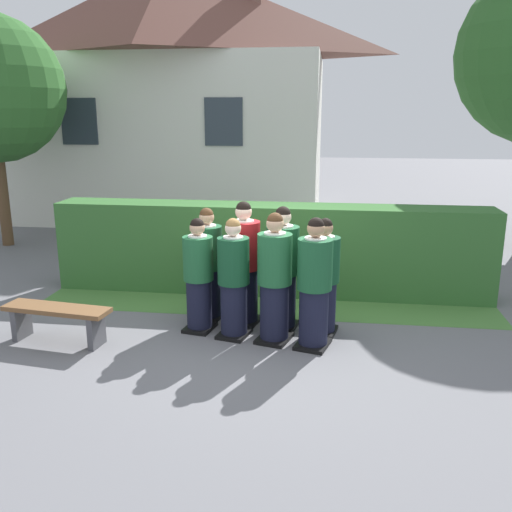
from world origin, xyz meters
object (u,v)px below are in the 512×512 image
student_in_red_blazer (244,266)px  student_rear_row_3 (324,280)px  student_front_row_2 (275,281)px  student_rear_row_2 (282,272)px  student_rear_row_0 (208,267)px  student_front_row_1 (234,281)px  wooden_bench (57,316)px  student_front_row_3 (314,287)px  student_front_row_0 (199,278)px

student_in_red_blazer → student_rear_row_3: size_ratio=1.10×
student_front_row_2 → student_in_red_blazer: student_in_red_blazer is taller
student_rear_row_2 → student_rear_row_0: bearing=167.5°
student_front_row_1 → wooden_bench: 2.30m
student_front_row_2 → student_rear_row_2: size_ratio=1.00×
student_rear_row_2 → student_in_red_blazer: bearing=166.6°
student_front_row_1 → student_rear_row_0: size_ratio=0.99×
student_rear_row_0 → student_in_red_blazer: student_in_red_blazer is taller
student_front_row_2 → wooden_bench: bearing=-171.1°
student_rear_row_2 → wooden_bench: student_rear_row_2 is taller
student_front_row_1 → student_rear_row_3: bearing=12.7°
student_rear_row_0 → student_rear_row_2: (1.08, -0.24, 0.04)m
student_front_row_2 → student_rear_row_3: size_ratio=1.07×
student_in_red_blazer → student_rear_row_2: bearing=-13.4°
student_front_row_1 → student_front_row_2: 0.55m
student_front_row_1 → student_rear_row_2: (0.60, 0.35, 0.05)m
student_front_row_3 → student_in_red_blazer: student_in_red_blazer is taller
student_in_red_blazer → wooden_bench: (-2.26, -0.99, -0.47)m
student_front_row_1 → student_front_row_0: bearing=163.3°
student_front_row_1 → student_rear_row_2: size_ratio=0.94×
student_rear_row_0 → student_front_row_0: bearing=-93.4°
student_front_row_0 → student_front_row_1: size_ratio=0.97×
student_front_row_0 → student_rear_row_2: student_rear_row_2 is taller
student_front_row_3 → student_rear_row_0: (-1.52, 0.79, -0.03)m
student_front_row_0 → student_in_red_blazer: bearing=30.6°
student_front_row_0 → student_rear_row_3: student_rear_row_3 is taller
student_front_row_2 → student_rear_row_0: bearing=146.5°
student_front_row_2 → student_rear_row_2: 0.44m
student_rear_row_0 → wooden_bench: (-1.73, -1.10, -0.41)m
student_rear_row_2 → wooden_bench: size_ratio=1.18×
student_front_row_0 → student_rear_row_2: size_ratio=0.91×
student_front_row_2 → wooden_bench: student_front_row_2 is taller
student_front_row_2 → wooden_bench: size_ratio=1.17×
student_in_red_blazer → student_front_row_2: bearing=-49.4°
student_in_red_blazer → student_rear_row_3: (1.10, -0.22, -0.08)m
student_front_row_0 → wooden_bench: size_ratio=1.08×
wooden_bench → student_rear_row_0: bearing=32.6°
student_front_row_0 → student_rear_row_2: 1.13m
student_front_row_0 → student_rear_row_3: 1.66m
student_front_row_1 → student_rear_row_0: (-0.48, 0.59, 0.01)m
student_rear_row_2 → student_rear_row_3: bearing=-9.7°
student_rear_row_3 → student_rear_row_0: bearing=168.5°
student_rear_row_3 → wooden_bench: (-3.36, -0.77, -0.40)m
student_rear_row_3 → wooden_bench: bearing=-167.1°
student_rear_row_0 → wooden_bench: bearing=-147.4°
student_front_row_3 → student_rear_row_2: bearing=128.8°
student_front_row_0 → wooden_bench: student_front_row_0 is taller
wooden_bench → student_front_row_3: bearing=5.5°
student_front_row_1 → student_front_row_3: bearing=-10.8°
student_rear_row_2 → wooden_bench: 2.97m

